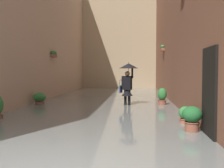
% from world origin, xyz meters
% --- Properties ---
extents(ground_plane, '(60.00, 60.00, 0.00)m').
position_xyz_m(ground_plane, '(0.00, -9.93, 0.00)').
color(ground_plane, slate).
extents(flood_water, '(7.24, 25.86, 0.14)m').
position_xyz_m(flood_water, '(0.00, -9.93, 0.07)').
color(flood_water, slate).
rests_on(flood_water, ground_plane).
extents(building_facade_right, '(2.04, 23.86, 9.41)m').
position_xyz_m(building_facade_right, '(4.12, -9.93, 4.70)').
color(building_facade_right, tan).
rests_on(building_facade_right, ground_plane).
extents(building_facade_far, '(10.04, 1.80, 12.11)m').
position_xyz_m(building_facade_far, '(0.00, -20.76, 6.06)').
color(building_facade_far, tan).
rests_on(building_facade_far, ground_plane).
extents(person_wading, '(0.86, 0.85, 2.05)m').
position_xyz_m(person_wading, '(-1.15, -8.17, 1.34)').
color(person_wading, '#2D2319').
rests_on(person_wading, ground_plane).
extents(potted_plant_near_left, '(0.40, 0.40, 0.88)m').
position_xyz_m(potted_plant_near_left, '(-2.67, -8.44, 0.47)').
color(potted_plant_near_left, brown).
rests_on(potted_plant_near_left, ground_plane).
extents(potted_plant_far_left, '(0.50, 0.50, 0.77)m').
position_xyz_m(potted_plant_far_left, '(-2.90, -3.16, 0.45)').
color(potted_plant_far_left, brown).
rests_on(potted_plant_far_left, ground_plane).
extents(potted_plant_mid_left, '(0.38, 0.38, 0.63)m').
position_xyz_m(potted_plant_mid_left, '(-2.93, -4.22, 0.34)').
color(potted_plant_mid_left, '#9E563D').
rests_on(potted_plant_mid_left, ground_plane).
extents(potted_plant_far_right, '(0.58, 0.58, 0.66)m').
position_xyz_m(potted_plant_far_right, '(2.84, -8.12, 0.38)').
color(potted_plant_far_right, brown).
rests_on(potted_plant_far_right, ground_plane).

